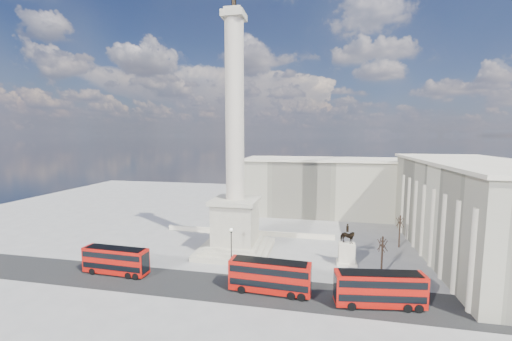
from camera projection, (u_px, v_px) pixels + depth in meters
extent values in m
plane|color=gray|center=(229.00, 261.00, 58.35)|extent=(180.00, 180.00, 0.00)
cube|color=#262626|center=(242.00, 289.00, 47.62)|extent=(120.00, 9.00, 0.01)
cube|color=#B8B099|center=(236.00, 249.00, 63.17)|extent=(14.00, 14.00, 1.00)
cube|color=#B8B099|center=(236.00, 245.00, 63.08)|extent=(12.00, 12.00, 0.50)
cube|color=#B8B099|center=(236.00, 243.00, 63.03)|extent=(10.00, 10.00, 0.50)
cube|color=#B8B099|center=(235.00, 222.00, 62.56)|extent=(8.00, 8.00, 8.00)
cube|color=#B8B099|center=(235.00, 201.00, 62.08)|extent=(9.00, 9.00, 0.80)
cylinder|color=beige|center=(235.00, 112.00, 60.16)|extent=(3.60, 3.60, 34.00)
cube|color=#B8B099|center=(234.00, 16.00, 58.22)|extent=(4.20, 4.20, 1.20)
cube|color=#B8B099|center=(234.00, 11.00, 58.12)|extent=(3.20, 3.20, 0.60)
cylinder|color=black|center=(234.00, 2.00, 57.94)|extent=(0.90, 0.90, 2.60)
cube|color=beige|center=(248.00, 232.00, 73.88)|extent=(40.00, 0.60, 1.10)
cube|color=beige|center=(476.00, 213.00, 58.24)|extent=(18.00, 45.00, 18.00)
cube|color=beige|center=(480.00, 163.00, 57.22)|extent=(19.00, 46.00, 0.60)
cube|color=beige|center=(332.00, 188.00, 92.50)|extent=(50.00, 16.00, 16.00)
cube|color=beige|center=(333.00, 159.00, 91.59)|extent=(51.00, 17.00, 0.60)
cube|color=#AF1008|center=(116.00, 260.00, 52.59)|extent=(11.35, 3.00, 4.15)
cube|color=black|center=(116.00, 264.00, 52.68)|extent=(10.91, 3.04, 0.92)
cube|color=black|center=(115.00, 254.00, 52.47)|extent=(10.91, 3.04, 0.92)
cube|color=black|center=(115.00, 248.00, 52.36)|extent=(10.22, 2.70, 0.06)
cylinder|color=black|center=(98.00, 269.00, 53.67)|extent=(1.23, 2.72, 1.13)
cylinder|color=black|center=(133.00, 273.00, 52.06)|extent=(1.23, 2.72, 1.13)
cylinder|color=black|center=(140.00, 273.00, 51.74)|extent=(1.23, 2.72, 1.13)
cube|color=#AF1008|center=(270.00, 276.00, 46.29)|extent=(12.18, 3.35, 4.44)
cube|color=black|center=(270.00, 281.00, 46.38)|extent=(11.70, 3.39, 0.99)
cube|color=black|center=(270.00, 268.00, 46.16)|extent=(11.70, 3.39, 0.99)
cube|color=black|center=(270.00, 261.00, 46.04)|extent=(10.96, 3.02, 0.07)
cylinder|color=black|center=(244.00, 286.00, 47.49)|extent=(1.35, 2.92, 1.21)
cylinder|color=black|center=(292.00, 291.00, 45.68)|extent=(1.35, 2.92, 1.21)
cylinder|color=black|center=(302.00, 293.00, 45.32)|extent=(1.35, 2.92, 1.21)
cube|color=#AF1008|center=(379.00, 289.00, 42.50)|extent=(12.14, 4.27, 4.38)
cube|color=black|center=(379.00, 294.00, 42.59)|extent=(11.68, 4.27, 0.97)
cube|color=black|center=(380.00, 280.00, 42.37)|extent=(11.68, 4.27, 0.97)
cube|color=black|center=(380.00, 273.00, 42.25)|extent=(10.93, 3.84, 0.06)
cylinder|color=black|center=(350.00, 301.00, 42.97)|extent=(1.56, 2.96, 1.19)
cylinder|color=black|center=(404.00, 303.00, 42.50)|extent=(1.56, 2.96, 1.19)
cylinder|color=black|center=(415.00, 304.00, 42.41)|extent=(1.56, 2.96, 1.19)
cylinder|color=black|center=(503.00, 308.00, 41.37)|extent=(1.24, 2.88, 1.21)
cylinder|color=black|center=(231.00, 264.00, 56.14)|extent=(0.47, 0.47, 0.53)
cylinder|color=black|center=(231.00, 249.00, 55.82)|extent=(0.17, 0.17, 6.38)
cylinder|color=black|center=(231.00, 232.00, 55.48)|extent=(0.32, 0.32, 0.32)
sphere|color=silver|center=(231.00, 230.00, 55.44)|extent=(0.60, 0.60, 0.60)
cube|color=beige|center=(346.00, 263.00, 56.97)|extent=(3.54, 2.65, 0.44)
cube|color=beige|center=(347.00, 254.00, 56.78)|extent=(2.83, 1.94, 3.89)
imported|color=black|center=(347.00, 237.00, 56.44)|extent=(3.10, 2.31, 2.39)
cylinder|color=black|center=(348.00, 229.00, 56.27)|extent=(0.44, 0.44, 1.06)
sphere|color=black|center=(348.00, 225.00, 56.19)|extent=(0.32, 0.32, 0.32)
cylinder|color=#332319|center=(459.00, 260.00, 50.34)|extent=(0.26, 0.26, 6.54)
cylinder|color=#332319|center=(382.00, 256.00, 51.85)|extent=(0.31, 0.31, 6.72)
cylinder|color=#332319|center=(400.00, 232.00, 65.10)|extent=(0.29, 0.29, 6.81)
imported|color=#232924|center=(368.00, 285.00, 47.25)|extent=(0.74, 0.63, 1.71)
imported|color=#232924|center=(364.00, 285.00, 47.38)|extent=(0.80, 0.64, 1.58)
imported|color=#232924|center=(241.00, 264.00, 55.01)|extent=(0.85, 1.05, 1.67)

